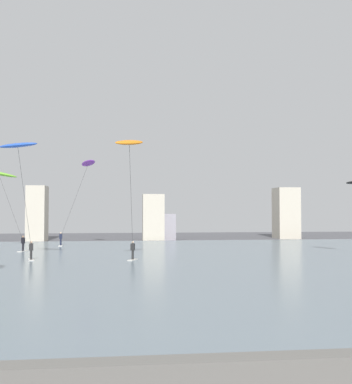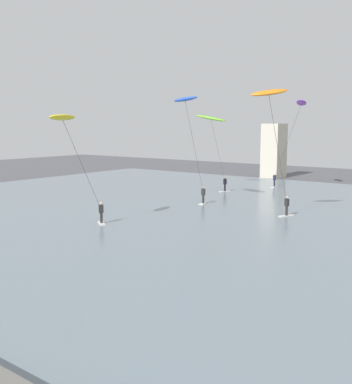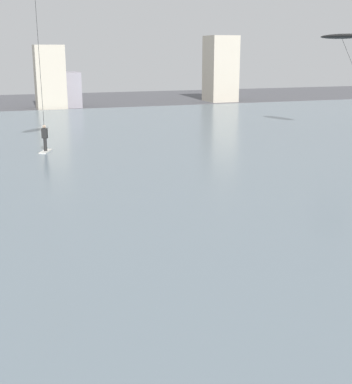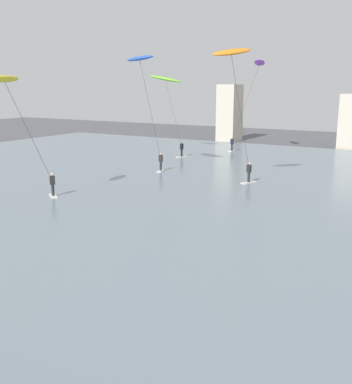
{
  "view_description": "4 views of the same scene",
  "coord_description": "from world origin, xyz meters",
  "px_view_note": "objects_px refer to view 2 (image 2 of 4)",
  "views": [
    {
      "loc": [
        -3.36,
        -6.43,
        4.52
      ],
      "look_at": [
        -1.48,
        10.69,
        5.17
      ],
      "focal_mm": 42.31,
      "sensor_mm": 36.0,
      "label": 1
    },
    {
      "loc": [
        11.65,
        -1.48,
        7.39
      ],
      "look_at": [
        -0.41,
        14.7,
        4.45
      ],
      "focal_mm": 42.19,
      "sensor_mm": 36.0,
      "label": 2
    },
    {
      "loc": [
        -5.84,
        0.07,
        6.13
      ],
      "look_at": [
        -1.87,
        11.46,
        2.91
      ],
      "focal_mm": 49.91,
      "sensor_mm": 36.0,
      "label": 3
    },
    {
      "loc": [
        10.1,
        -0.61,
        7.61
      ],
      "look_at": [
        -0.99,
        18.52,
        2.48
      ],
      "focal_mm": 42.99,
      "sensor_mm": 36.0,
      "label": 4
    }
  ],
  "objects_px": {
    "kitesurfer_blue": "(187,107)",
    "kitesurfer_yellow": "(68,132)",
    "kitesurfer_lime": "(212,123)",
    "kitesurfer_orange": "(271,108)",
    "kitesurfer_purple": "(299,110)"
  },
  "relations": [
    {
      "from": "kitesurfer_blue",
      "to": "kitesurfer_orange",
      "type": "bearing_deg",
      "value": -12.17
    },
    {
      "from": "kitesurfer_blue",
      "to": "kitesurfer_lime",
      "type": "height_order",
      "value": "kitesurfer_blue"
    },
    {
      "from": "kitesurfer_lime",
      "to": "kitesurfer_purple",
      "type": "bearing_deg",
      "value": 29.35
    },
    {
      "from": "kitesurfer_blue",
      "to": "kitesurfer_yellow",
      "type": "height_order",
      "value": "kitesurfer_blue"
    },
    {
      "from": "kitesurfer_lime",
      "to": "kitesurfer_yellow",
      "type": "distance_m",
      "value": 24.48
    },
    {
      "from": "kitesurfer_orange",
      "to": "kitesurfer_yellow",
      "type": "relative_size",
      "value": 1.25
    },
    {
      "from": "kitesurfer_yellow",
      "to": "kitesurfer_lime",
      "type": "bearing_deg",
      "value": 97.99
    },
    {
      "from": "kitesurfer_orange",
      "to": "kitesurfer_lime",
      "type": "xyz_separation_m",
      "value": [
        -13.71,
        13.49,
        -0.94
      ]
    },
    {
      "from": "kitesurfer_blue",
      "to": "kitesurfer_lime",
      "type": "bearing_deg",
      "value": 111.44
    },
    {
      "from": "kitesurfer_orange",
      "to": "kitesurfer_lime",
      "type": "height_order",
      "value": "kitesurfer_orange"
    },
    {
      "from": "kitesurfer_purple",
      "to": "kitesurfer_lime",
      "type": "height_order",
      "value": "kitesurfer_purple"
    },
    {
      "from": "kitesurfer_purple",
      "to": "kitesurfer_orange",
      "type": "height_order",
      "value": "kitesurfer_purple"
    },
    {
      "from": "kitesurfer_purple",
      "to": "kitesurfer_orange",
      "type": "xyz_separation_m",
      "value": [
        5.11,
        -18.33,
        -0.54
      ]
    },
    {
      "from": "kitesurfer_blue",
      "to": "kitesurfer_yellow",
      "type": "distance_m",
      "value": 12.95
    },
    {
      "from": "kitesurfer_blue",
      "to": "kitesurfer_lime",
      "type": "xyz_separation_m",
      "value": [
        -4.52,
        11.51,
        -1.36
      ]
    }
  ]
}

